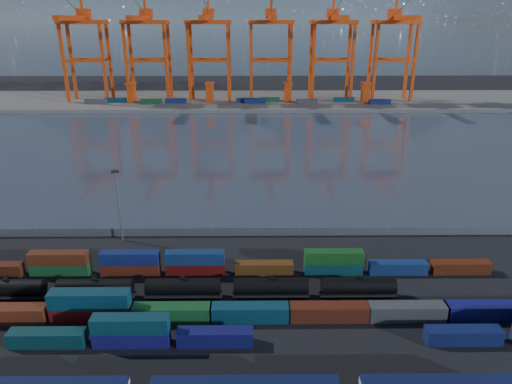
{
  "coord_description": "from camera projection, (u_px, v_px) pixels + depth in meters",
  "views": [
    {
      "loc": [
        -0.93,
        -66.23,
        46.33
      ],
      "look_at": [
        0.0,
        30.0,
        10.0
      ],
      "focal_mm": 32.0,
      "sensor_mm": 36.0,
      "label": 1
    }
  ],
  "objects": [
    {
      "name": "straddle_carriers",
      "position": [
        249.0,
        92.0,
        262.65
      ],
      "size": [
        140.0,
        7.0,
        11.1
      ],
      "color": "#DB430F",
      "rests_on": "far_quay"
    },
    {
      "name": "ground",
      "position": [
        258.0,
        308.0,
        78.33
      ],
      "size": [
        700.0,
        700.0,
        0.0
      ],
      "primitive_type": "plane",
      "color": "black",
      "rests_on": "ground"
    },
    {
      "name": "container_row_south",
      "position": [
        322.0,
        332.0,
        69.1
      ],
      "size": [
        139.53,
        2.35,
        5.0
      ],
      "color": "#37383B",
      "rests_on": "ground"
    },
    {
      "name": "tanker_string",
      "position": [
        95.0,
        288.0,
        80.32
      ],
      "size": [
        106.58,
        2.92,
        4.17
      ],
      "color": "black",
      "rests_on": "ground"
    },
    {
      "name": "container_row_mid",
      "position": [
        235.0,
        311.0,
        74.67
      ],
      "size": [
        141.9,
        2.62,
        5.58
      ],
      "color": "#46484B",
      "rests_on": "ground"
    },
    {
      "name": "waterfront_fence",
      "position": [
        256.0,
        232.0,
        104.17
      ],
      "size": [
        160.12,
        0.12,
        2.2
      ],
      "color": "#595B5E",
      "rests_on": "ground"
    },
    {
      "name": "yard_light_mast",
      "position": [
        118.0,
        202.0,
        99.1
      ],
      "size": [
        1.6,
        0.4,
        16.6
      ],
      "color": "slate",
      "rests_on": "ground"
    },
    {
      "name": "container_row_north",
      "position": [
        147.0,
        265.0,
        88.07
      ],
      "size": [
        128.23,
        2.29,
        4.88
      ],
      "color": "navy",
      "rests_on": "ground"
    },
    {
      "name": "harbor_water",
      "position": [
        254.0,
        148.0,
        176.56
      ],
      "size": [
        700.0,
        700.0,
        0.0
      ],
      "primitive_type": "plane",
      "color": "#333C4A",
      "rests_on": "ground"
    },
    {
      "name": "quay_containers",
      "position": [
        234.0,
        101.0,
        259.93
      ],
      "size": [
        172.58,
        10.99,
        2.6
      ],
      "color": "navy",
      "rests_on": "far_quay"
    },
    {
      "name": "gantry_cranes",
      "position": [
        240.0,
        32.0,
        254.23
      ],
      "size": [
        200.21,
        48.4,
        65.54
      ],
      "color": "#DB430F",
      "rests_on": "ground"
    },
    {
      "name": "far_quay",
      "position": [
        253.0,
        101.0,
        274.44
      ],
      "size": [
        700.0,
        70.0,
        2.0
      ],
      "primitive_type": "cube",
      "color": "#514F4C",
      "rests_on": "ground"
    }
  ]
}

